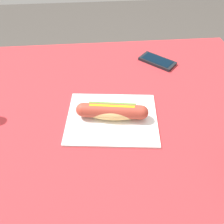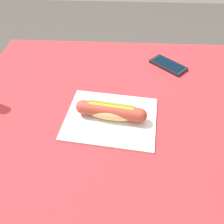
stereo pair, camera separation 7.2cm
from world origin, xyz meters
The scene contains 5 objects.
ground_plane centered at (0.00, 0.00, 0.00)m, with size 6.00×6.00×0.00m, color #47423D.
dining_table centered at (0.00, 0.00, 0.60)m, with size 1.04×0.89×0.74m.
paper_wrapper centered at (-0.03, -0.04, 0.74)m, with size 0.28×0.22×0.01m, color silver.
hot_dog centered at (-0.03, -0.04, 0.77)m, with size 0.22×0.08×0.05m.
cell_phone centered at (0.18, 0.26, 0.74)m, with size 0.15×0.15×0.01m.
Camera 1 is at (-0.08, -0.55, 1.27)m, focal length 38.30 mm.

